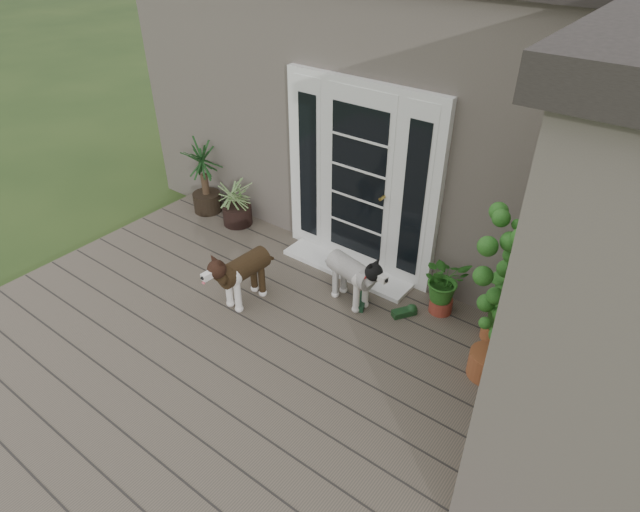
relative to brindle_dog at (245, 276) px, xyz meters
The scene contains 14 objects.
deck 1.21m from the brindle_dog, 50.04° to the right, with size 6.20×4.60×0.12m, color #6B5B4C.
house_main 3.63m from the brindle_dog, 77.70° to the left, with size 7.40×4.00×3.10m, color #665E54.
door_unit 1.62m from the brindle_dog, 67.97° to the left, with size 1.90×0.14×2.15m, color white.
door_step 1.28m from the brindle_dog, 64.51° to the left, with size 1.60×0.40×0.05m, color white.
brindle_dog is the anchor object (origin of this frame).
white_dog 1.11m from the brindle_dog, 36.25° to the left, with size 0.31×0.73×0.61m, color silver, non-canonical shape.
spider_plant 1.66m from the brindle_dog, 137.46° to the left, with size 0.64×0.64×0.68m, color #98A767, non-canonical shape.
yucca 2.13m from the brindle_dog, 148.01° to the left, with size 0.72×0.72×1.04m, color black, non-canonical shape.
herb_a 2.06m from the brindle_dog, 32.14° to the left, with size 0.47×0.47×0.60m, color #1D641C.
herb_b 2.58m from the brindle_dog, 23.88° to the left, with size 0.42×0.42×0.63m, color #1A5117.
herb_c 3.03m from the brindle_dog, 21.44° to the left, with size 0.37×0.37×0.58m, color #1C641D.
sapling 2.61m from the brindle_dog, 12.02° to the left, with size 0.54×0.54×1.82m, color #26601B, non-canonical shape.
clog_left 1.26m from the brindle_dog, 33.49° to the left, with size 0.14×0.31×0.09m, color #14331E, non-canonical shape.
clog_right 1.71m from the brindle_dog, 28.71° to the left, with size 0.14×0.29×0.09m, color #17391A, non-canonical shape.
Camera 1 is at (2.64, -1.87, 3.77)m, focal length 30.21 mm.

